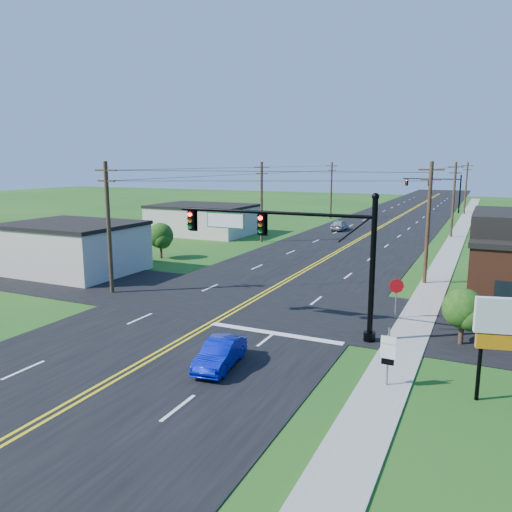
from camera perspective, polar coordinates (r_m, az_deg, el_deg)
The scene contains 21 objects.
ground at distance 23.01m, azimuth -14.52°, elevation -12.48°, with size 260.00×260.00×0.00m, color #184B15.
road_main at distance 68.14m, azimuth 13.25°, elevation 2.85°, with size 16.00×220.00×0.04m, color black.
road_cross at distance 32.57m, azimuth -0.95°, elevation -5.20°, with size 70.00×10.00×0.04m, color black.
sidewalk at distance 56.92m, azimuth 21.50°, elevation 0.92°, with size 2.00×160.00×0.08m, color gray.
signal_mast_main at distance 26.25m, azimuth 3.69°, elevation 1.51°, with size 11.30×0.60×7.48m.
signal_mast_far at distance 96.69m, azimuth 19.72°, elevation 7.42°, with size 10.98×0.60×7.48m.
cream_bldg_near at distance 43.62m, azimuth -20.23°, elevation 0.94°, with size 10.20×8.20×4.10m.
cream_bldg_far at distance 63.68m, azimuth -6.05°, elevation 4.21°, with size 12.20×9.20×3.70m.
utility_pole_left_a at distance 35.26m, azimuth -16.49°, elevation 3.38°, with size 1.80×0.28×9.00m.
utility_pole_left_b at distance 56.34m, azimuth 0.64°, elevation 6.37°, with size 1.80×0.28×9.00m.
utility_pole_left_c at distance 81.64m, azimuth 8.59°, elevation 7.57°, with size 1.80×0.28×9.00m.
utility_pole_right_a at distance 38.57m, azimuth 19.08°, elevation 3.82°, with size 1.80×0.28×9.00m.
utility_pole_right_b at distance 64.39m, azimuth 21.65°, elevation 6.16°, with size 1.80×0.28×9.00m.
utility_pole_right_c at distance 94.31m, azimuth 22.87°, elevation 7.25°, with size 1.80×0.28×9.00m.
shrub_corner at distance 26.60m, azimuth 22.59°, elevation -5.58°, with size 2.00×2.00×2.86m.
tree_left at distance 47.67m, azimuth -10.85°, elevation 2.30°, with size 2.40×2.40×3.37m.
blue_car at distance 22.38m, azimuth -4.10°, elevation -11.13°, with size 1.29×3.71×1.22m, color #0715AA.
distant_car at distance 67.38m, azimuth 9.55°, elevation 3.48°, with size 1.64×4.08×1.39m, color #B2B2B7.
route_sign at distance 20.90m, azimuth 14.86°, elevation -10.65°, with size 0.62×0.11×2.47m.
stop_sign at distance 29.65m, azimuth 15.74°, elevation -3.78°, with size 0.82×0.31×2.40m.
pylon_sign at distance 20.46m, azimuth 26.36°, elevation -7.32°, with size 2.00×0.75×4.09m.
Camera 1 is at (13.79, -16.13, 8.89)m, focal length 35.00 mm.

